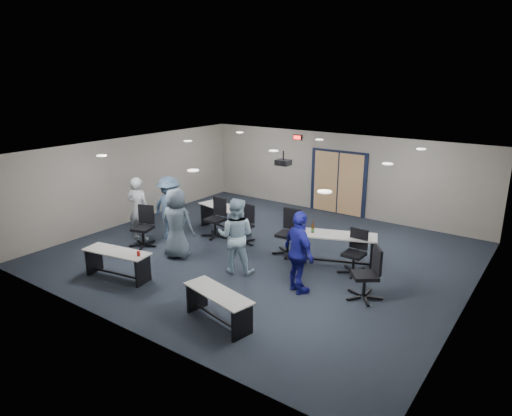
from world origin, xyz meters
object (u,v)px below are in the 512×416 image
Objects in this scene: person_lightblue at (236,236)px; chair_loose_left at (142,227)px; person_gray at (138,209)px; table_back_right at (334,244)px; table_front_right at (218,302)px; chair_back_a at (215,218)px; chair_back_b at (242,225)px; table_back_left at (225,214)px; person_plaid at (177,223)px; chair_back_d at (354,253)px; chair_loose_right at (365,273)px; person_back at (170,208)px; chair_back_c at (288,233)px; person_navy at (299,253)px; table_front_left at (118,260)px.

chair_loose_left is at bearing -20.58° from person_lightblue.
table_back_right is at bearing 179.77° from person_gray.
table_front_right is 4.80m from chair_back_a.
table_front_right is at bearing -119.95° from table_back_right.
chair_loose_left is at bearing -133.98° from chair_back_b.
table_back_left is 2.38m from person_plaid.
chair_back_a reaches higher than table_front_right.
table_back_right reaches higher than chair_back_d.
chair_loose_left is at bearing -161.47° from chair_back_d.
chair_back_d is at bearing 176.75° from chair_loose_right.
table_front_right is 4.95m from person_back.
table_back_right reaches higher than table_back_left.
person_gray reaches higher than chair_back_b.
person_plaid reaches higher than chair_back_c.
person_navy is (1.73, -0.04, 0.00)m from person_lightblue.
chair_back_c reaches higher than chair_loose_left.
chair_back_c is 1.74m from person_lightblue.
chair_loose_right is 1.44m from person_navy.
table_back_left is 1.04× the size of person_lightblue.
chair_loose_right reaches higher than table_front_left.
chair_back_a is at bearing -99.23° from person_plaid.
person_plaid is 1.80m from person_lightblue.
table_front_right is at bearing -106.76° from chair_back_d.
chair_back_a is 0.61× the size of person_navy.
chair_back_b is 2.14m from person_back.
person_plaid and person_navy have the same top height.
table_back_left is at bearing 151.78° from table_back_right.
chair_back_c reaches higher than chair_back_a.
chair_loose_left is (-5.45, -1.67, 0.02)m from chair_back_d.
person_gray reaches higher than table_back_left.
chair_loose_right is at bearing -54.49° from chair_back_d.
table_back_right is 3.99m from person_plaid.
table_front_right is at bearing -48.79° from chair_back_a.
table_back_right is at bearing 33.73° from table_front_left.
chair_back_a is 1.01× the size of chair_loose_left.
table_front_right is 2.13m from person_navy.
person_gray reaches higher than chair_back_a.
person_navy is at bearing 161.31° from person_gray.
table_back_right is 1.87× the size of chair_back_a.
table_back_right is at bearing -168.27° from person_plaid.
table_back_left is at bearing -142.99° from person_gray.
chair_back_b is (-2.75, -0.10, -0.01)m from table_back_right.
chair_back_a reaches higher than chair_back_b.
chair_back_c is 0.65× the size of person_plaid.
chair_loose_left reaches higher than table_front_left.
table_front_left is 0.93× the size of person_lightblue.
person_gray and person_plaid have the same top height.
chair_loose_right is at bearing 178.84° from person_back.
chair_back_d is 0.58× the size of person_gray.
person_plaid and person_lightblue have the same top height.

